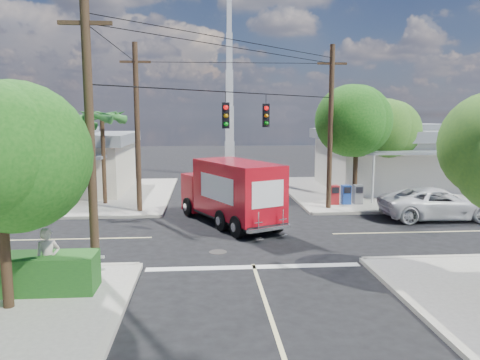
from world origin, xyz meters
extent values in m
plane|color=black|center=(0.00, 0.00, 0.00)|extent=(120.00, 120.00, 0.00)
cube|color=gray|center=(11.00, 11.00, 0.07)|extent=(14.00, 14.00, 0.14)
cube|color=#AAA597|center=(4.00, 11.00, 0.07)|extent=(0.25, 14.00, 0.14)
cube|color=#AAA597|center=(11.00, 4.00, 0.07)|extent=(14.00, 0.25, 0.14)
cube|color=gray|center=(-11.00, 11.00, 0.07)|extent=(14.00, 14.00, 0.14)
cube|color=#AAA597|center=(-4.00, 11.00, 0.07)|extent=(0.25, 14.00, 0.14)
cube|color=#AAA597|center=(-11.00, 4.00, 0.07)|extent=(14.00, 0.25, 0.14)
cube|color=#AAA597|center=(4.00, -11.00, 0.07)|extent=(0.25, 14.00, 0.14)
cube|color=beige|center=(0.00, 10.00, 0.01)|extent=(0.12, 12.00, 0.01)
cube|color=beige|center=(0.00, -10.00, 0.01)|extent=(0.12, 12.00, 0.01)
cube|color=beige|center=(10.00, 0.00, 0.01)|extent=(12.00, 0.12, 0.01)
cube|color=beige|center=(-10.00, 0.00, 0.01)|extent=(12.00, 0.12, 0.01)
cube|color=silver|center=(0.00, -4.30, 0.01)|extent=(7.50, 0.40, 0.01)
cube|color=silver|center=(12.50, 12.00, 1.84)|extent=(11.00, 8.00, 3.40)
cube|color=gray|center=(12.50, 12.00, 3.89)|extent=(11.80, 8.80, 0.70)
cube|color=gray|center=(12.50, 12.00, 4.39)|extent=(6.05, 4.40, 0.50)
cube|color=gray|center=(12.50, 7.10, 3.04)|extent=(9.90, 1.80, 0.15)
cylinder|color=silver|center=(8.10, 6.30, 1.59)|extent=(0.12, 0.12, 2.90)
cube|color=beige|center=(-12.00, 12.50, 1.74)|extent=(10.00, 8.00, 3.20)
cube|color=gray|center=(-12.00, 12.50, 3.69)|extent=(10.80, 8.80, 0.70)
cube|color=gray|center=(-12.00, 12.50, 4.19)|extent=(5.50, 4.40, 0.50)
cube|color=gray|center=(-12.00, 7.60, 2.84)|extent=(9.00, 1.80, 0.15)
cylinder|color=silver|center=(-8.00, 6.80, 1.49)|extent=(0.12, 0.12, 2.70)
cube|color=silver|center=(0.50, 20.00, 1.50)|extent=(0.80, 0.80, 3.00)
cube|color=silver|center=(0.50, 20.00, 4.50)|extent=(0.70, 0.70, 3.00)
cube|color=silver|center=(0.50, 20.00, 7.50)|extent=(0.60, 0.60, 3.00)
cube|color=silver|center=(0.50, 20.00, 10.50)|extent=(0.50, 0.50, 3.00)
cube|color=silver|center=(0.50, 20.00, 13.50)|extent=(0.40, 0.40, 3.00)
cylinder|color=#422D1C|center=(-7.00, -7.50, 2.00)|extent=(0.28, 0.28, 3.71)
sphere|color=#155012|center=(-6.65, -7.80, 4.20)|extent=(3.25, 3.25, 3.25)
cylinder|color=#422D1C|center=(7.20, 6.80, 2.19)|extent=(0.28, 0.28, 4.10)
sphere|color=#155012|center=(7.20, 6.80, 4.75)|extent=(4.10, 4.10, 4.10)
sphere|color=#155012|center=(6.80, 7.00, 5.00)|extent=(3.33, 3.33, 3.33)
sphere|color=#155012|center=(7.55, 6.50, 4.62)|extent=(3.58, 3.58, 3.58)
cylinder|color=#422D1C|center=(9.80, 9.00, 1.93)|extent=(0.28, 0.28, 3.58)
sphere|color=#316721|center=(9.80, 9.00, 4.17)|extent=(3.58, 3.58, 3.58)
sphere|color=#316721|center=(9.40, 9.20, 4.40)|extent=(2.91, 2.91, 2.91)
sphere|color=#316721|center=(10.15, 8.70, 4.06)|extent=(3.14, 3.14, 3.14)
cylinder|color=#422D1C|center=(-7.50, 7.50, 2.64)|extent=(0.24, 0.24, 5.00)
cone|color=#2C702A|center=(-6.60, 7.50, 5.24)|extent=(0.50, 2.06, 0.98)
cone|color=#2C702A|center=(-6.94, 8.20, 5.24)|extent=(1.92, 1.68, 0.98)
cone|color=#2C702A|center=(-7.70, 8.38, 5.24)|extent=(2.12, 0.95, 0.98)
cone|color=#2C702A|center=(-8.31, 7.89, 5.24)|extent=(1.34, 2.07, 0.98)
cone|color=#2C702A|center=(-8.31, 7.11, 5.24)|extent=(1.34, 2.07, 0.98)
cone|color=#2C702A|center=(-7.70, 6.62, 5.24)|extent=(2.12, 0.95, 0.98)
cone|color=#2C702A|center=(-6.94, 6.80, 5.24)|extent=(1.92, 1.68, 0.98)
cylinder|color=#422D1C|center=(-9.50, 9.00, 2.44)|extent=(0.24, 0.24, 4.60)
cone|color=#2C702A|center=(-8.60, 9.00, 4.84)|extent=(0.50, 2.06, 0.98)
cone|color=#2C702A|center=(-8.94, 9.70, 4.84)|extent=(1.92, 1.68, 0.98)
cone|color=#2C702A|center=(-9.70, 9.88, 4.84)|extent=(2.12, 0.95, 0.98)
cone|color=#2C702A|center=(-10.31, 9.39, 4.84)|extent=(1.34, 2.07, 0.98)
cone|color=#2C702A|center=(-10.31, 8.61, 4.84)|extent=(1.34, 2.07, 0.98)
cone|color=#2C702A|center=(-9.70, 8.12, 4.84)|extent=(2.12, 0.95, 0.98)
cone|color=#2C702A|center=(-8.94, 8.30, 4.84)|extent=(1.92, 1.68, 0.98)
cylinder|color=#473321|center=(-5.20, -5.20, 4.50)|extent=(0.28, 0.28, 9.00)
cube|color=#473321|center=(-5.20, -5.20, 8.00)|extent=(1.60, 0.12, 0.12)
cylinder|color=#473321|center=(5.20, 5.20, 4.50)|extent=(0.28, 0.28, 9.00)
cube|color=#473321|center=(5.20, 5.20, 8.00)|extent=(1.60, 0.12, 0.12)
cylinder|color=#473321|center=(-5.20, 5.20, 4.50)|extent=(0.28, 0.28, 9.00)
cube|color=#473321|center=(-5.20, 5.20, 8.00)|extent=(1.60, 0.12, 0.12)
cylinder|color=black|center=(0.00, 0.00, 6.20)|extent=(10.43, 10.43, 0.04)
cube|color=black|center=(-0.80, -0.80, 5.25)|extent=(0.30, 0.24, 1.05)
sphere|color=red|center=(-0.80, -0.94, 5.58)|extent=(0.20, 0.20, 0.20)
cube|color=black|center=(1.10, 1.10, 5.25)|extent=(0.30, 0.24, 1.05)
sphere|color=red|center=(1.10, 0.96, 5.58)|extent=(0.20, 0.20, 0.20)
cube|color=silver|center=(-7.80, -5.60, 0.49)|extent=(5.94, 0.05, 0.08)
cube|color=silver|center=(-7.80, -5.60, 0.89)|extent=(5.94, 0.05, 0.08)
cube|color=silver|center=(-5.00, -5.60, 0.64)|extent=(0.09, 0.06, 1.00)
cube|color=maroon|center=(5.80, 6.20, 0.69)|extent=(0.50, 0.50, 1.10)
cube|color=#1A3E98|center=(6.50, 6.20, 0.69)|extent=(0.50, 0.50, 1.10)
cube|color=slate|center=(7.20, 6.20, 0.69)|extent=(0.50, 0.50, 1.10)
cube|color=black|center=(-0.49, 2.41, 0.49)|extent=(4.84, 7.11, 0.22)
cube|color=#B90C19|center=(-1.67, 4.85, 1.20)|extent=(2.57, 2.28, 1.95)
cube|color=black|center=(-1.94, 5.41, 1.55)|extent=(1.77, 1.01, 0.84)
cube|color=silver|center=(-2.01, 5.57, 0.58)|extent=(1.88, 0.98, 0.31)
cube|color=#B90C19|center=(-0.14, 1.69, 1.82)|extent=(4.23, 5.59, 2.57)
cube|color=white|center=(0.87, 2.18, 1.95)|extent=(1.40, 2.88, 1.15)
cube|color=white|center=(-1.16, 1.21, 1.95)|extent=(1.40, 2.88, 1.15)
cube|color=white|center=(0.98, -0.64, 1.95)|extent=(1.44, 0.71, 1.15)
cube|color=silver|center=(1.03, -0.74, 0.49)|extent=(2.01, 1.12, 0.16)
cube|color=silver|center=(0.52, -1.11, 0.84)|extent=(0.38, 0.22, 0.89)
cube|color=silver|center=(1.64, -0.57, 0.84)|extent=(0.38, 0.22, 0.89)
cylinder|color=black|center=(-2.53, 4.28, 0.49)|extent=(0.68, 1.00, 0.98)
cylinder|color=black|center=(-0.69, 5.17, 0.49)|extent=(0.68, 1.00, 0.98)
cylinder|color=black|center=(-0.29, -0.35, 0.49)|extent=(0.68, 1.00, 0.98)
cylinder|color=black|center=(1.54, 0.54, 0.49)|extent=(0.68, 1.00, 0.98)
imported|color=silver|center=(10.15, 2.58, 0.79)|extent=(5.72, 2.65, 1.59)
imported|color=#BBABA1|center=(-6.29, -6.36, 1.08)|extent=(0.80, 0.66, 1.87)
camera|label=1|loc=(-1.70, -19.97, 5.28)|focal=35.00mm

